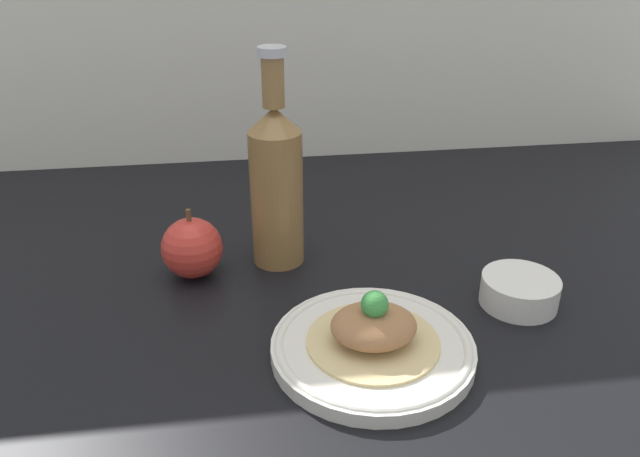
% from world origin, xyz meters
% --- Properties ---
extents(ground_plane, '(1.80, 1.10, 0.04)m').
position_xyz_m(ground_plane, '(0.00, 0.00, -0.02)').
color(ground_plane, black).
extents(plate, '(0.24, 0.24, 0.02)m').
position_xyz_m(plate, '(0.09, -0.14, 0.01)').
color(plate, silver).
rests_on(plate, ground_plane).
extents(plated_food, '(0.15, 0.15, 0.07)m').
position_xyz_m(plated_food, '(0.09, -0.14, 0.04)').
color(plated_food, '#D6BC7F').
rests_on(plated_food, plate).
extents(cider_bottle, '(0.07, 0.07, 0.31)m').
position_xyz_m(cider_bottle, '(0.00, 0.10, 0.12)').
color(cider_bottle, olive).
rests_on(cider_bottle, ground_plane).
extents(apple, '(0.09, 0.09, 0.10)m').
position_xyz_m(apple, '(-0.12, 0.07, 0.04)').
color(apple, red).
rests_on(apple, ground_plane).
extents(dipping_bowl, '(0.10, 0.10, 0.04)m').
position_xyz_m(dipping_bowl, '(0.30, -0.06, 0.02)').
color(dipping_bowl, silver).
rests_on(dipping_bowl, ground_plane).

